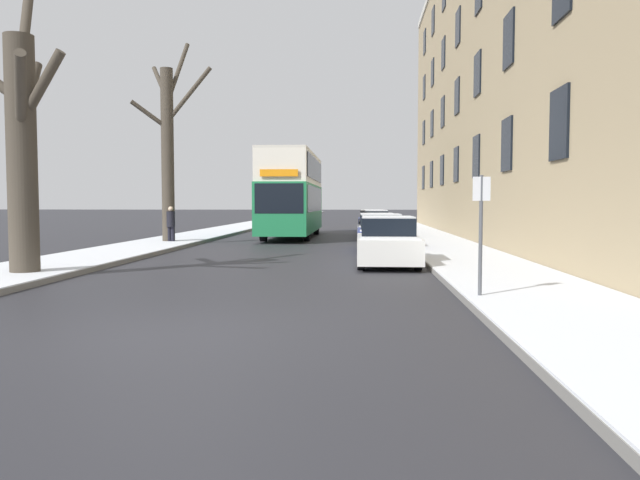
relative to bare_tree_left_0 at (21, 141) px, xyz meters
The scene contains 14 objects.
ground_plane 9.17m from the bare_tree_left_0, 47.97° to the right, with size 320.00×320.00×0.00m, color #28282D.
sidewalk_left 46.79m from the bare_tree_left_0, 90.49° to the left, with size 3.10×130.00×0.16m.
sidewalk_right 48.26m from the bare_tree_left_0, 75.80° to the left, with size 3.10×130.00×0.16m.
terrace_facade_right 25.89m from the bare_tree_left_0, 45.16° to the left, with size 9.10×44.43×17.50m.
bare_tree_left_0 is the anchor object (origin of this frame).
bare_tree_left_1 12.59m from the bare_tree_left_0, 90.92° to the left, with size 3.51×2.35×9.22m.
double_decker_bus 19.18m from the bare_tree_left_0, 75.75° to the left, with size 2.49×11.35×4.47m.
parked_car_0 10.22m from the bare_tree_left_0, 21.51° to the left, with size 1.80×4.03×1.47m.
parked_car_1 13.61m from the bare_tree_left_0, 46.55° to the left, with size 1.82×4.18×1.43m.
parked_car_2 18.10m from the bare_tree_left_0, 59.18° to the left, with size 1.88×4.59×1.37m.
parked_car_3 22.76m from the bare_tree_left_0, 66.06° to the left, with size 1.75×4.31×1.46m.
parked_car_4 28.74m from the bare_tree_left_0, 71.31° to the left, with size 1.83×4.53×1.41m.
pedestrian_left_sidewalk 12.55m from the bare_tree_left_0, 90.26° to the left, with size 0.37×0.37×1.71m.
street_sign_post 11.25m from the bare_tree_left_0, 17.48° to the right, with size 0.32×0.07×2.38m.
Camera 1 is at (2.63, -8.60, 1.87)m, focal length 35.00 mm.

